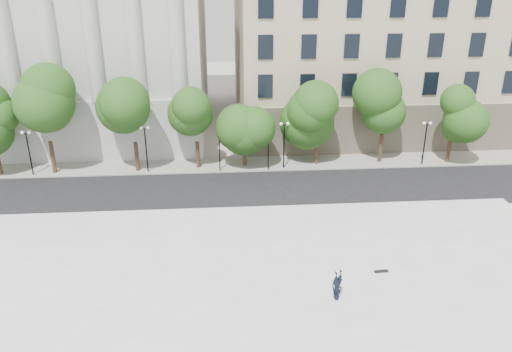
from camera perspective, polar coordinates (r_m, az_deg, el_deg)
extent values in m
plane|color=beige|center=(26.87, -2.76, -17.87)|extent=(160.00, 160.00, 0.00)
cube|color=white|center=(29.08, -2.94, -13.68)|extent=(44.00, 22.00, 0.45)
cube|color=black|center=(42.18, -3.46, -1.71)|extent=(60.00, 8.00, 0.02)
cube|color=#B0AFA3|center=(47.69, -3.59, 1.33)|extent=(60.00, 4.00, 0.12)
cube|color=#B5B4B0|center=(61.89, -20.79, 16.82)|extent=(30.00, 26.00, 25.00)
cube|color=#BBAE8E|center=(63.12, 15.14, 15.73)|extent=(36.00, 26.00, 21.00)
cylinder|color=black|center=(45.49, -4.19, 2.51)|extent=(0.10, 0.10, 3.50)
imported|color=black|center=(44.81, -4.26, 5.03)|extent=(0.48, 1.75, 0.70)
cylinder|color=black|center=(45.69, 1.41, 2.66)|extent=(0.10, 0.10, 3.50)
imported|color=black|center=(45.01, 1.43, 5.18)|extent=(0.40, 1.77, 0.71)
imported|color=black|center=(28.76, 9.19, -13.29)|extent=(1.34, 1.94, 0.50)
cube|color=black|center=(31.62, 14.12, -10.51)|extent=(0.86, 0.28, 0.09)
cylinder|color=#382619|center=(48.69, -22.19, 1.95)|extent=(0.36, 0.36, 3.09)
sphere|color=#214E16|center=(47.48, -22.94, 6.67)|extent=(4.56, 4.56, 4.56)
cylinder|color=#382619|center=(46.88, -13.46, 2.12)|extent=(0.36, 0.36, 2.83)
sphere|color=#214E16|center=(45.70, -13.90, 6.63)|extent=(4.10, 4.10, 4.10)
cylinder|color=#382619|center=(46.73, -6.67, 2.38)|extent=(0.36, 0.36, 2.59)
sphere|color=#214E16|center=(45.63, -6.87, 6.52)|extent=(4.10, 4.10, 4.10)
cylinder|color=#382619|center=(46.93, -1.31, 2.51)|extent=(0.36, 0.36, 2.40)
sphere|color=#214E16|center=(45.90, -1.35, 6.32)|extent=(4.34, 4.34, 4.34)
cylinder|color=#382619|center=(47.60, 6.91, 2.84)|extent=(0.36, 0.36, 2.72)
sphere|color=#214E16|center=(46.48, 7.13, 7.12)|extent=(4.43, 4.43, 4.43)
cylinder|color=#382619|center=(49.20, 14.04, 3.05)|extent=(0.36, 0.36, 2.83)
sphere|color=#214E16|center=(48.08, 14.47, 7.35)|extent=(3.88, 3.88, 3.88)
cylinder|color=#382619|center=(51.13, 21.15, 2.75)|extent=(0.36, 0.36, 2.56)
sphere|color=#214E16|center=(50.14, 21.71, 6.47)|extent=(3.42, 3.42, 3.42)
cylinder|color=black|center=(48.77, -24.44, 2.20)|extent=(0.12, 0.12, 4.01)
cube|color=black|center=(48.17, -24.82, 4.42)|extent=(0.60, 0.06, 0.06)
sphere|color=white|center=(48.25, -25.18, 4.52)|extent=(0.28, 0.28, 0.28)
sphere|color=white|center=(48.04, -24.51, 4.56)|extent=(0.28, 0.28, 0.28)
cylinder|color=black|center=(46.16, -12.42, 2.80)|extent=(0.12, 0.12, 4.22)
cube|color=black|center=(45.49, -12.64, 5.30)|extent=(0.60, 0.06, 0.06)
sphere|color=white|center=(45.51, -13.03, 5.40)|extent=(0.28, 0.28, 0.28)
sphere|color=white|center=(45.42, -12.28, 5.43)|extent=(0.28, 0.28, 0.28)
cylinder|color=black|center=(46.00, 3.21, 3.30)|extent=(0.12, 0.12, 4.30)
cube|color=black|center=(45.32, 3.27, 5.87)|extent=(0.60, 0.06, 0.06)
sphere|color=white|center=(45.26, 2.90, 5.98)|extent=(0.28, 0.28, 0.28)
sphere|color=white|center=(45.33, 3.65, 5.99)|extent=(0.28, 0.28, 0.28)
cylinder|color=black|center=(49.48, 18.68, 3.38)|extent=(0.12, 0.12, 4.06)
cube|color=black|center=(48.88, 18.98, 5.62)|extent=(0.60, 0.06, 0.06)
sphere|color=white|center=(48.73, 18.67, 5.73)|extent=(0.28, 0.28, 0.28)
sphere|color=white|center=(48.97, 19.32, 5.73)|extent=(0.28, 0.28, 0.28)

